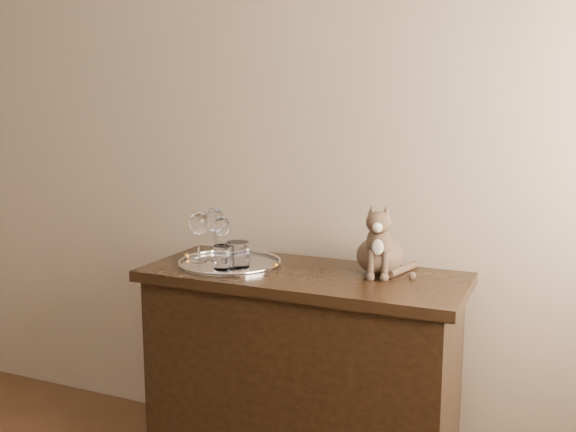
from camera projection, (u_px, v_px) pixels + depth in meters
name	position (u px, v px, depth m)	size (l,w,h in m)	color
wall_back	(204.00, 131.00, 2.82)	(4.00, 0.10, 2.70)	tan
sideboard	(302.00, 379.00, 2.46)	(1.20, 0.50, 0.85)	black
tray	(230.00, 264.00, 2.49)	(0.40, 0.40, 0.01)	silver
wine_glass_a	(215.00, 233.00, 2.55)	(0.08, 0.08, 0.21)	white
wine_glass_c	(199.00, 236.00, 2.51)	(0.08, 0.08, 0.20)	silver
wine_glass_d	(222.00, 238.00, 2.53)	(0.07, 0.07, 0.18)	silver
tumbler_a	(238.00, 255.00, 2.41)	(0.09, 0.09, 0.10)	white
tumbler_b	(224.00, 257.00, 2.39)	(0.08, 0.08, 0.09)	white
cat	(381.00, 237.00, 2.35)	(0.27, 0.25, 0.27)	#4D3D2E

